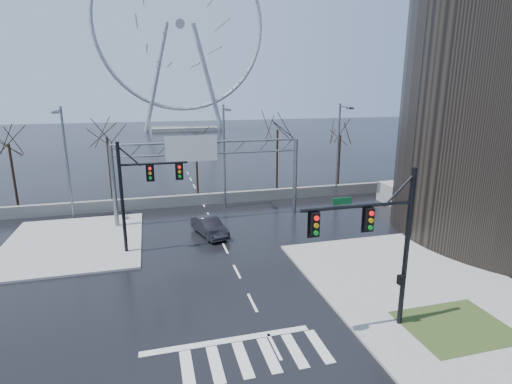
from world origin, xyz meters
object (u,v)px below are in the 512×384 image
object	(u,v)px
signal_mast_far	(138,187)
car	(210,227)
sign_gantry	(205,163)
ferris_wheel	(180,31)
signal_mast_near	(383,236)

from	to	relation	value
signal_mast_far	car	size ratio (longest dim) A/B	1.82
sign_gantry	car	world-z (taller)	sign_gantry
sign_gantry	car	distance (m)	5.95
signal_mast_far	ferris_wheel	size ratio (longest dim) A/B	0.16
sign_gantry	ferris_wheel	world-z (taller)	ferris_wheel
sign_gantry	ferris_wheel	distance (m)	82.91
signal_mast_far	sign_gantry	xyz separation A→B (m)	(5.49, 6.00, 0.35)
signal_mast_near	signal_mast_far	xyz separation A→B (m)	(-11.01, 13.00, -0.04)
ferris_wheel	car	size ratio (longest dim) A/B	11.56
sign_gantry	ferris_wheel	bearing A→B (deg)	86.16
car	sign_gantry	bearing A→B (deg)	69.66
signal_mast_far	ferris_wheel	world-z (taller)	ferris_wheel
signal_mast_far	sign_gantry	world-z (taller)	signal_mast_far
signal_mast_near	ferris_wheel	world-z (taller)	ferris_wheel
signal_mast_near	car	distance (m)	16.68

